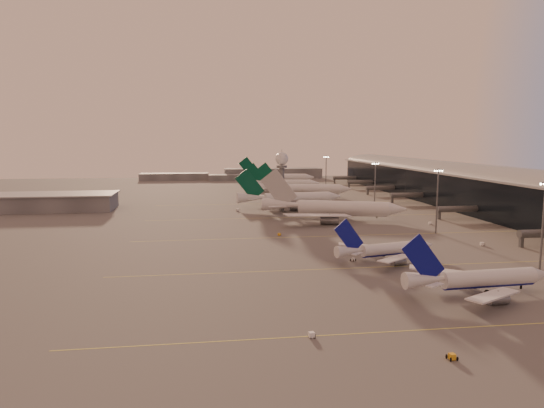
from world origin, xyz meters
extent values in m
plane|color=#575555|center=(0.00, 0.00, 0.00)|extent=(700.00, 700.00, 0.00)
cube|color=#E0D84F|center=(30.00, -35.00, 0.01)|extent=(180.00, 0.25, 0.02)
cube|color=#E0D84F|center=(30.00, 10.00, 0.01)|extent=(180.00, 0.25, 0.02)
cube|color=#E0D84F|center=(30.00, 55.00, 0.01)|extent=(180.00, 0.25, 0.02)
cube|color=#E0D84F|center=(30.00, 100.00, 0.01)|extent=(180.00, 0.25, 0.02)
cube|color=#E0D84F|center=(30.00, 150.00, 0.01)|extent=(180.00, 0.25, 0.02)
cube|color=black|center=(108.00, 110.00, 9.00)|extent=(36.00, 360.00, 18.00)
cylinder|color=gray|center=(108.00, 110.00, 18.00)|extent=(10.08, 360.00, 10.08)
cube|color=gray|center=(108.00, 110.00, 18.20)|extent=(40.00, 362.00, 0.80)
cube|color=#55575C|center=(72.00, 28.00, 2.20)|extent=(1.20, 1.20, 4.40)
cylinder|color=#55575C|center=(82.00, 86.00, 4.50)|extent=(22.00, 2.80, 2.80)
cube|color=#55575C|center=(72.00, 86.00, 2.20)|extent=(1.20, 1.20, 4.40)
cylinder|color=#55575C|center=(82.00, 142.00, 4.50)|extent=(22.00, 2.80, 2.80)
cube|color=#55575C|center=(72.00, 142.00, 2.20)|extent=(1.20, 1.20, 4.40)
cylinder|color=#55575C|center=(82.00, 184.00, 4.50)|extent=(22.00, 2.80, 2.80)
cube|color=#55575C|center=(72.00, 184.00, 2.20)|extent=(1.20, 1.20, 4.40)
cylinder|color=#55575C|center=(82.00, 226.00, 4.50)|extent=(22.00, 2.80, 2.80)
cube|color=#55575C|center=(72.00, 226.00, 2.20)|extent=(1.20, 1.20, 4.40)
cylinder|color=#55575C|center=(82.00, 266.00, 4.50)|extent=(22.00, 2.80, 2.80)
cube|color=#55575C|center=(72.00, 266.00, 2.20)|extent=(1.20, 1.20, 4.40)
cube|color=#5A5C61|center=(-120.00, 140.00, 4.00)|extent=(80.00, 25.00, 8.00)
cube|color=gray|center=(-120.00, 140.00, 8.20)|extent=(82.00, 27.00, 0.60)
cylinder|color=#55575C|center=(5.00, 120.00, 11.00)|extent=(2.60, 2.60, 22.00)
cylinder|color=#55575C|center=(5.00, 120.00, 22.50)|extent=(5.20, 5.20, 1.20)
sphere|color=silver|center=(5.00, 120.00, 26.40)|extent=(6.40, 6.40, 6.40)
cylinder|color=#55575C|center=(5.00, 120.00, 30.10)|extent=(0.16, 0.16, 2.00)
cylinder|color=#55575C|center=(58.00, 0.00, 12.50)|extent=(0.56, 0.56, 25.00)
sphere|color=#FFEABF|center=(56.50, 0.00, 24.10)|extent=(0.56, 0.56, 0.56)
sphere|color=#FFEABF|center=(57.50, 0.00, 24.10)|extent=(0.56, 0.56, 0.56)
cylinder|color=#55575C|center=(55.00, 55.00, 12.50)|extent=(0.56, 0.56, 25.00)
cube|color=#55575C|center=(55.00, 55.00, 24.50)|extent=(3.60, 0.25, 0.25)
sphere|color=#FFEABF|center=(53.50, 55.00, 24.10)|extent=(0.56, 0.56, 0.56)
sphere|color=#FFEABF|center=(54.50, 55.00, 24.10)|extent=(0.56, 0.56, 0.56)
sphere|color=#FFEABF|center=(55.50, 55.00, 24.10)|extent=(0.56, 0.56, 0.56)
sphere|color=#FFEABF|center=(56.50, 55.00, 24.10)|extent=(0.56, 0.56, 0.56)
cylinder|color=#55575C|center=(50.00, 110.00, 12.50)|extent=(0.56, 0.56, 25.00)
cube|color=#55575C|center=(50.00, 110.00, 24.50)|extent=(3.60, 0.25, 0.25)
sphere|color=#FFEABF|center=(48.50, 110.00, 24.10)|extent=(0.56, 0.56, 0.56)
sphere|color=#FFEABF|center=(49.50, 110.00, 24.10)|extent=(0.56, 0.56, 0.56)
sphere|color=#FFEABF|center=(50.50, 110.00, 24.10)|extent=(0.56, 0.56, 0.56)
sphere|color=#FFEABF|center=(51.50, 110.00, 24.10)|extent=(0.56, 0.56, 0.56)
cylinder|color=#55575C|center=(48.00, 200.00, 12.50)|extent=(0.56, 0.56, 25.00)
cube|color=#55575C|center=(48.00, 200.00, 24.50)|extent=(3.60, 0.25, 0.25)
sphere|color=#FFEABF|center=(46.50, 200.00, 24.10)|extent=(0.56, 0.56, 0.56)
sphere|color=#FFEABF|center=(47.50, 200.00, 24.10)|extent=(0.56, 0.56, 0.56)
sphere|color=#FFEABF|center=(48.50, 200.00, 24.10)|extent=(0.56, 0.56, 0.56)
sphere|color=#FFEABF|center=(49.50, 200.00, 24.10)|extent=(0.56, 0.56, 0.56)
cube|color=#5A5C61|center=(-60.00, 320.00, 3.00)|extent=(60.00, 18.00, 6.00)
cube|color=#5A5C61|center=(30.00, 330.00, 4.50)|extent=(90.00, 20.00, 9.00)
cube|color=#5A5C61|center=(-10.00, 310.00, 2.50)|extent=(40.00, 15.00, 5.00)
cylinder|color=silver|center=(32.61, -16.25, 3.23)|extent=(23.43, 5.34, 3.96)
cylinder|color=navy|center=(32.61, -16.25, 2.34)|extent=(22.90, 4.20, 2.85)
cone|color=silver|center=(46.45, -15.42, 3.23)|extent=(4.73, 4.22, 3.96)
cone|color=silver|center=(16.15, -17.23, 3.72)|extent=(9.96, 4.53, 3.96)
cube|color=silver|center=(27.50, -26.31, 2.53)|extent=(16.37, 12.09, 1.24)
cylinder|color=slate|center=(30.19, -23.84, 0.73)|extent=(4.64, 2.84, 2.57)
cube|color=slate|center=(30.19, -23.84, 1.84)|extent=(0.33, 0.28, 1.58)
cube|color=silver|center=(26.34, -6.87, 2.53)|extent=(16.91, 10.53, 1.24)
cylinder|color=slate|center=(29.30, -9.00, 0.73)|extent=(4.64, 2.84, 2.57)
cube|color=slate|center=(29.30, -9.00, 1.84)|extent=(0.33, 0.28, 1.58)
cube|color=navy|center=(15.67, -17.26, 8.61)|extent=(10.86, 1.01, 11.79)
cube|color=silver|center=(16.45, -21.72, 3.82)|extent=(4.75, 3.68, 0.26)
cube|color=silver|center=(15.92, -12.74, 3.82)|extent=(4.80, 3.28, 0.26)
cylinder|color=black|center=(41.43, -15.72, 0.52)|extent=(0.52, 0.52, 1.04)
cylinder|color=black|center=(30.61, -14.07, 0.57)|extent=(1.17, 0.59, 1.15)
cylinder|color=black|center=(30.88, -18.65, 0.57)|extent=(1.17, 0.59, 1.15)
cylinder|color=silver|center=(22.81, 18.12, 2.89)|extent=(21.10, 8.17, 3.55)
cylinder|color=navy|center=(22.81, 18.12, 2.10)|extent=(20.47, 7.10, 2.55)
cone|color=silver|center=(34.92, 20.93, 2.89)|extent=(4.73, 4.37, 3.55)
cone|color=silver|center=(8.40, 14.78, 3.34)|extent=(9.31, 5.43, 3.55)
cube|color=silver|center=(19.80, 8.46, 2.27)|extent=(13.66, 12.53, 1.12)
cylinder|color=slate|center=(21.80, 11.05, 0.65)|extent=(4.45, 3.16, 2.31)
cube|color=slate|center=(21.80, 11.05, 1.65)|extent=(0.33, 0.29, 1.42)
cube|color=silver|center=(15.85, 25.47, 2.27)|extent=(15.46, 7.26, 1.12)
cylinder|color=slate|center=(18.79, 24.03, 0.65)|extent=(4.45, 3.16, 2.31)
cube|color=slate|center=(18.79, 24.03, 1.65)|extent=(0.33, 0.29, 1.42)
cube|color=navy|center=(7.98, 14.68, 7.73)|extent=(9.56, 2.52, 10.57)
cube|color=silver|center=(9.34, 10.86, 3.43)|extent=(4.08, 3.72, 0.23)
cube|color=silver|center=(7.52, 18.71, 3.43)|extent=(4.27, 2.38, 0.23)
cylinder|color=black|center=(30.52, 19.91, 0.47)|extent=(0.47, 0.47, 0.93)
cylinder|color=black|center=(20.70, 19.74, 0.51)|extent=(1.11, 0.69, 1.03)
cylinder|color=black|center=(21.63, 15.74, 0.51)|extent=(1.11, 0.69, 1.03)
cylinder|color=silver|center=(27.86, 89.62, 4.30)|extent=(39.62, 18.47, 6.20)
cylinder|color=silver|center=(27.86, 89.62, 2.91)|extent=(38.32, 16.57, 4.47)
cone|color=silver|center=(50.33, 82.10, 4.30)|extent=(9.26, 8.32, 6.20)
cone|color=silver|center=(1.14, 98.55, 5.08)|extent=(17.76, 11.16, 6.20)
cube|color=silver|center=(13.44, 77.03, 3.22)|extent=(29.20, 11.22, 1.84)
cylinder|color=slate|center=(19.23, 79.21, 0.70)|extent=(8.57, 6.26, 4.03)
cube|color=slate|center=(19.23, 79.21, 2.13)|extent=(0.36, 0.33, 2.48)
cube|color=silver|center=(23.91, 108.35, 3.22)|extent=(24.41, 25.21, 1.84)
cylinder|color=slate|center=(27.23, 103.12, 0.70)|extent=(8.57, 6.26, 4.03)
cube|color=slate|center=(27.23, 103.12, 2.13)|extent=(0.36, 0.33, 2.48)
cube|color=#A0A2A7|center=(0.35, 98.82, 12.41)|extent=(16.42, 5.79, 18.41)
cube|color=silver|center=(-1.62, 91.37, 5.23)|extent=(8.00, 3.86, 0.25)
cube|color=silver|center=(3.26, 105.95, 5.23)|extent=(7.50, 7.44, 0.25)
cylinder|color=black|center=(42.17, 84.83, 0.50)|extent=(0.50, 0.50, 1.00)
cylinder|color=black|center=(25.52, 92.72, 0.55)|extent=(1.20, 0.82, 1.10)
cylinder|color=black|center=(24.12, 88.55, 0.55)|extent=(1.20, 0.82, 1.10)
cylinder|color=silver|center=(15.44, 133.22, 4.01)|extent=(35.60, 9.49, 5.68)
cylinder|color=silver|center=(15.44, 133.22, 2.74)|extent=(34.73, 7.84, 4.09)
cone|color=silver|center=(36.31, 135.52, 4.01)|extent=(7.39, 6.39, 5.68)
cone|color=silver|center=(-9.39, 130.49, 4.72)|extent=(15.29, 7.26, 5.68)
cube|color=silver|center=(8.44, 117.56, 3.02)|extent=(24.44, 19.28, 1.68)
cylinder|color=slate|center=(12.34, 121.51, 0.69)|extent=(7.17, 4.41, 3.69)
cube|color=slate|center=(12.34, 121.51, 2.03)|extent=(0.32, 0.28, 2.27)
cube|color=silver|center=(5.20, 146.99, 3.02)|extent=(25.93, 14.95, 1.68)
cylinder|color=slate|center=(9.86, 143.98, 0.69)|extent=(7.17, 4.41, 3.69)
cube|color=slate|center=(9.86, 143.98, 2.03)|extent=(0.32, 0.28, 2.27)
cube|color=#033E2A|center=(-10.12, 130.41, 11.50)|extent=(15.56, 2.05, 16.80)
cube|color=silver|center=(-8.89, 123.69, 4.86)|extent=(7.12, 5.80, 0.24)
cube|color=silver|center=(-10.38, 137.23, 4.86)|extent=(7.27, 4.70, 0.24)
cylinder|color=black|center=(28.73, 134.69, 0.49)|extent=(0.49, 0.49, 0.98)
cylinder|color=black|center=(12.38, 135.05, 0.54)|extent=(1.12, 0.60, 1.08)
cylinder|color=black|center=(12.85, 130.77, 0.54)|extent=(1.12, 0.60, 1.08)
cylinder|color=silver|center=(32.00, 176.01, 4.14)|extent=(36.74, 13.54, 5.86)
cylinder|color=silver|center=(32.00, 176.01, 2.82)|extent=(35.68, 11.78, 4.22)
cone|color=silver|center=(53.17, 171.35, 4.14)|extent=(8.13, 7.24, 5.86)
cone|color=silver|center=(6.82, 181.56, 4.87)|extent=(16.14, 9.00, 5.86)
cube|color=silver|center=(19.97, 163.02, 3.12)|extent=(27.05, 12.97, 1.73)
cylinder|color=slate|center=(25.09, 165.59, 0.71)|extent=(7.69, 5.23, 3.81)
cube|color=slate|center=(25.09, 165.59, 2.09)|extent=(0.35, 0.31, 2.34)
cube|color=silver|center=(26.55, 192.86, 3.12)|extent=(24.04, 21.76, 1.73)
cylinder|color=slate|center=(30.11, 188.38, 0.71)|extent=(7.69, 5.23, 3.81)
cube|color=slate|center=(30.11, 188.38, 2.09)|extent=(0.35, 0.31, 2.34)
cube|color=#033E2A|center=(6.08, 181.73, 11.87)|extent=(15.82, 3.81, 17.34)
cube|color=silver|center=(5.06, 174.75, 5.02)|extent=(7.45, 4.21, 0.25)
cube|color=silver|center=(8.08, 188.48, 5.02)|extent=(7.15, 6.44, 0.25)
cylinder|color=black|center=(45.48, 173.04, 0.51)|extent=(0.51, 0.51, 1.01)
cylinder|color=black|center=(29.62, 178.81, 0.56)|extent=(1.19, 0.73, 1.11)
cylinder|color=black|center=(28.66, 174.47, 0.56)|extent=(1.19, 0.73, 1.11)
cylinder|color=silver|center=(25.98, 222.42, 3.68)|extent=(32.67, 10.77, 5.20)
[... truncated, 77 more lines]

